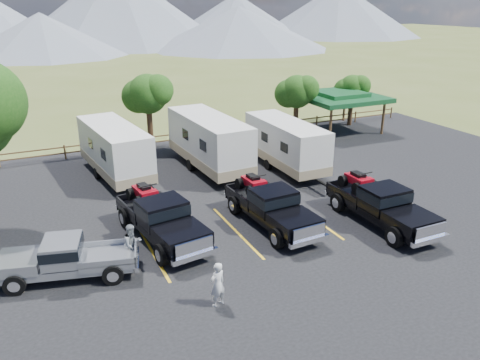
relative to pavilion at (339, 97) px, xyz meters
name	(u,v)px	position (x,y,z in m)	size (l,w,h in m)	color
ground	(322,264)	(-13.00, -17.00, -2.79)	(320.00, 320.00, 0.00)	#515B26
asphalt_lot	(285,233)	(-13.00, -14.00, -2.77)	(44.00, 34.00, 0.04)	black
stall_lines	(275,223)	(-13.00, -13.00, -2.74)	(12.12, 5.50, 0.01)	gold
tree_ne_a	(296,92)	(-4.03, 0.01, 0.69)	(3.11, 2.92, 4.76)	#2F2112
tree_ne_b	(352,89)	(1.98, 1.01, 0.34)	(2.77, 2.59, 4.27)	#2F2112
tree_north	(147,94)	(-15.03, 2.02, 1.05)	(3.46, 3.24, 5.25)	#2F2112
rail_fence	(205,134)	(-11.00, 1.50, -2.18)	(36.12, 0.12, 1.00)	brown
pavilion	(339,97)	(0.00, 0.00, 0.00)	(6.20, 6.20, 3.22)	brown
mountain_range	(21,11)	(-20.63, 88.98, 5.08)	(209.00, 71.00, 20.00)	slate
rig_left	(160,217)	(-18.27, -12.09, -1.73)	(2.95, 6.55, 2.11)	black
rig_center	(270,205)	(-13.23, -12.95, -1.76)	(2.44, 6.25, 2.06)	black
rig_right	(380,203)	(-8.47, -14.97, -1.73)	(2.24, 6.31, 2.10)	black
trailer_left	(115,151)	(-18.55, -3.44, -1.10)	(3.20, 9.12, 3.15)	white
trailer_center	(209,142)	(-12.98, -4.49, -1.00)	(2.89, 9.66, 3.35)	white
trailer_right	(286,144)	(-8.63, -6.39, -1.17)	(2.33, 8.67, 3.02)	white
pickup_silver	(67,258)	(-22.37, -13.74, -1.91)	(5.59, 2.93, 1.60)	#919498
person_a	(217,284)	(-17.89, -17.77, -1.91)	(0.61, 0.40, 1.68)	silver
person_b	(132,244)	(-19.91, -13.77, -1.89)	(0.83, 0.65, 1.72)	slate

